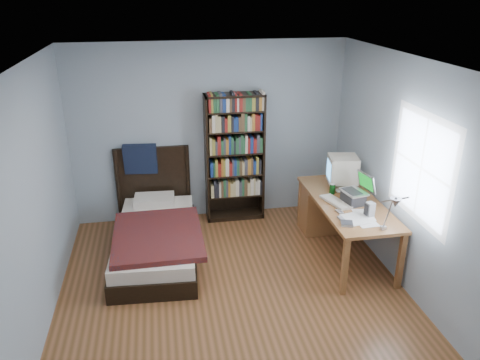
% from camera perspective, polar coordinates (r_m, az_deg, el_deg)
% --- Properties ---
extents(room, '(4.20, 4.24, 2.50)m').
position_cam_1_polar(room, '(4.61, -0.32, -1.62)').
color(room, brown).
rests_on(room, ground).
extents(desk, '(0.75, 1.72, 0.73)m').
position_cam_1_polar(desk, '(6.36, 11.08, -3.23)').
color(desk, brown).
rests_on(desk, floor).
extents(crt_monitor, '(0.42, 0.39, 0.42)m').
position_cam_1_polar(crt_monitor, '(6.13, 12.30, 1.24)').
color(crt_monitor, beige).
rests_on(crt_monitor, desk).
extents(laptop, '(0.36, 0.35, 0.38)m').
position_cam_1_polar(laptop, '(5.74, 13.82, -1.79)').
color(laptop, '#2D2D30').
rests_on(laptop, desk).
extents(desk_lamp, '(0.22, 0.48, 0.57)m').
position_cam_1_polar(desk_lamp, '(4.76, 18.26, -2.95)').
color(desk_lamp, '#99999E').
rests_on(desk_lamp, desk).
extents(keyboard, '(0.29, 0.46, 0.04)m').
position_cam_1_polar(keyboard, '(5.74, 11.60, -2.64)').
color(keyboard, beige).
rests_on(keyboard, desk).
extents(speaker, '(0.10, 0.10, 0.17)m').
position_cam_1_polar(speaker, '(5.48, 15.56, -3.47)').
color(speaker, gray).
rests_on(speaker, desk).
extents(soda_can, '(0.07, 0.07, 0.13)m').
position_cam_1_polar(soda_can, '(5.97, 11.19, -1.07)').
color(soda_can, '#0A3607').
rests_on(soda_can, desk).
extents(mouse, '(0.06, 0.10, 0.03)m').
position_cam_1_polar(mouse, '(6.05, 11.85, -1.30)').
color(mouse, silver).
rests_on(mouse, desk).
extents(phone_silver, '(0.07, 0.11, 0.02)m').
position_cam_1_polar(phone_silver, '(5.51, 12.00, -3.78)').
color(phone_silver, silver).
rests_on(phone_silver, desk).
extents(phone_grey, '(0.06, 0.10, 0.02)m').
position_cam_1_polar(phone_grey, '(5.36, 12.20, -4.58)').
color(phone_grey, gray).
rests_on(phone_grey, desk).
extents(external_drive, '(0.16, 0.16, 0.03)m').
position_cam_1_polar(external_drive, '(5.26, 12.89, -5.21)').
color(external_drive, gray).
rests_on(external_drive, desk).
extents(bookshelf, '(0.82, 0.30, 1.82)m').
position_cam_1_polar(bookshelf, '(6.56, -0.66, 2.70)').
color(bookshelf, black).
rests_on(bookshelf, floor).
extents(bed, '(1.10, 2.08, 1.16)m').
position_cam_1_polar(bed, '(6.02, -10.23, -6.46)').
color(bed, black).
rests_on(bed, floor).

